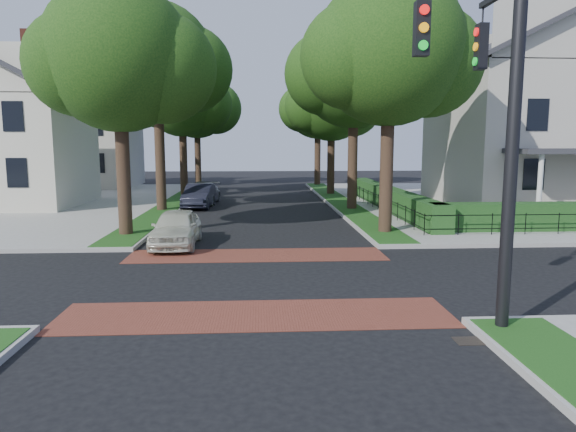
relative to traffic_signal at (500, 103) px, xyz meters
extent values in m
plane|color=black|center=(-4.89, 4.41, -4.71)|extent=(120.00, 120.00, 0.00)
cube|color=gray|center=(14.61, 23.41, -4.63)|extent=(30.00, 30.00, 0.15)
cube|color=brown|center=(-4.89, 7.61, -4.70)|extent=(9.00, 2.20, 0.01)
cube|color=brown|center=(-4.89, 1.21, -4.70)|extent=(9.00, 2.20, 0.01)
cube|color=black|center=(-0.59, -0.59, -4.70)|extent=(0.65, 0.45, 0.01)
cube|color=#164313|center=(0.51, 23.51, -4.55)|extent=(1.60, 29.80, 0.02)
cube|color=#164313|center=(-10.29, 23.51, -4.55)|extent=(1.60, 29.80, 0.02)
cylinder|color=black|center=(0.61, 11.41, -0.88)|extent=(0.56, 0.56, 7.35)
sphere|color=#13340E|center=(0.61, 11.41, 3.00)|extent=(6.20, 6.20, 6.20)
sphere|color=#13340E|center=(2.32, 11.71, 2.60)|extent=(4.65, 4.65, 4.65)
sphere|color=#13340E|center=(-0.94, 11.21, 2.70)|extent=(4.34, 4.34, 4.34)
sphere|color=#13340E|center=(0.71, 12.96, 3.50)|extent=(4.03, 4.03, 4.03)
cylinder|color=black|center=(0.61, 19.41, -0.71)|extent=(0.56, 0.56, 7.70)
sphere|color=#13340E|center=(0.61, 19.41, 3.36)|extent=(6.60, 6.60, 6.60)
sphere|color=#13340E|center=(2.43, 19.71, 2.96)|extent=(4.95, 4.95, 4.95)
sphere|color=#13340E|center=(-1.04, 19.21, 3.06)|extent=(4.62, 4.62, 4.62)
sphere|color=#13340E|center=(0.71, 21.06, 3.86)|extent=(4.29, 4.29, 4.29)
cylinder|color=black|center=(0.61, 28.41, -1.23)|extent=(0.56, 0.56, 6.65)
sphere|color=#13340E|center=(0.61, 28.41, 2.28)|extent=(5.80, 5.80, 5.80)
sphere|color=#13340E|center=(2.21, 28.71, 1.88)|extent=(4.35, 4.35, 4.35)
sphere|color=#13340E|center=(-0.84, 28.21, 1.98)|extent=(4.06, 4.06, 4.06)
sphere|color=#13340E|center=(0.71, 29.86, 2.78)|extent=(3.77, 3.77, 3.77)
cylinder|color=black|center=(0.61, 37.41, -1.06)|extent=(0.56, 0.56, 7.00)
sphere|color=#13340E|center=(0.61, 37.41, 2.64)|extent=(6.00, 6.00, 6.00)
sphere|color=#13340E|center=(2.26, 37.71, 2.24)|extent=(4.50, 4.50, 4.50)
sphere|color=#13340E|center=(-0.89, 37.21, 2.34)|extent=(4.20, 4.20, 4.20)
sphere|color=#13340E|center=(0.71, 38.91, 3.14)|extent=(3.90, 3.90, 3.90)
cylinder|color=black|center=(-10.39, 11.41, -1.06)|extent=(0.56, 0.56, 7.00)
sphere|color=#13340E|center=(-10.39, 11.41, 2.64)|extent=(6.00, 6.00, 6.00)
sphere|color=#13340E|center=(-8.74, 11.71, 2.24)|extent=(4.50, 4.50, 4.50)
sphere|color=#13340E|center=(-11.89, 11.21, 2.34)|extent=(4.20, 4.20, 4.20)
sphere|color=#13340E|center=(-10.29, 12.91, 3.14)|extent=(3.90, 3.90, 3.90)
cylinder|color=black|center=(-10.39, 19.41, -0.53)|extent=(0.56, 0.56, 8.05)
sphere|color=#13340E|center=(-10.39, 19.41, 3.72)|extent=(6.40, 6.40, 6.40)
sphere|color=#13340E|center=(-8.63, 19.71, 3.32)|extent=(4.80, 4.80, 4.80)
sphere|color=#13340E|center=(-11.99, 19.21, 3.42)|extent=(4.48, 4.48, 4.48)
sphere|color=#13340E|center=(-10.29, 21.01, 4.22)|extent=(4.16, 4.16, 4.16)
cylinder|color=black|center=(-10.39, 28.41, -1.13)|extent=(0.56, 0.56, 6.86)
sphere|color=#13340E|center=(-10.39, 28.41, 2.50)|extent=(5.60, 5.60, 5.60)
sphere|color=#13340E|center=(-8.85, 28.71, 2.10)|extent=(4.20, 4.20, 4.20)
sphere|color=#13340E|center=(-11.79, 28.21, 2.20)|extent=(3.92, 3.92, 3.92)
sphere|color=#13340E|center=(-10.29, 29.81, 3.00)|extent=(3.64, 3.64, 3.64)
cylinder|color=black|center=(-10.39, 37.41, -0.99)|extent=(0.56, 0.56, 7.14)
sphere|color=#13340E|center=(-10.39, 37.41, 2.79)|extent=(6.20, 6.20, 6.20)
sphere|color=#13340E|center=(-8.68, 37.71, 2.39)|extent=(4.65, 4.65, 4.65)
sphere|color=#13340E|center=(-11.94, 37.21, 2.49)|extent=(4.34, 4.34, 4.34)
sphere|color=#13340E|center=(-10.29, 38.96, 3.29)|extent=(4.03, 4.03, 4.03)
cube|color=#153D17|center=(2.81, 19.41, -3.96)|extent=(1.00, 18.00, 1.20)
cube|color=#B5B0A2|center=(12.61, 20.41, -0.56)|extent=(12.00, 10.00, 8.00)
cylinder|color=white|center=(8.41, 13.26, -2.71)|extent=(0.24, 0.24, 3.00)
cube|color=beige|center=(-20.39, 22.41, -1.31)|extent=(9.00, 8.00, 6.50)
cube|color=brown|center=(-17.69, 20.81, 3.76)|extent=(0.80, 0.80, 3.64)
cube|color=#B5B0A2|center=(-20.39, 36.41, -1.31)|extent=(9.00, 8.00, 6.50)
cube|color=brown|center=(-17.69, 34.81, 3.76)|extent=(0.80, 0.80, 3.64)
cylinder|color=black|center=(0.21, -0.19, -0.56)|extent=(0.26, 0.26, 8.00)
cube|color=black|center=(-1.69, -0.19, 1.34)|extent=(0.28, 0.22, 1.00)
cylinder|color=red|center=(-1.69, -0.32, 1.66)|extent=(0.18, 0.05, 0.18)
cylinder|color=orange|center=(-1.69, -0.32, 1.34)|extent=(0.18, 0.05, 0.18)
cylinder|color=#0CB226|center=(-1.69, -0.32, 1.02)|extent=(0.18, 0.05, 0.18)
cube|color=black|center=(0.21, 1.51, 1.34)|extent=(0.22, 0.28, 1.00)
cylinder|color=red|center=(0.08, 1.51, 1.66)|extent=(0.05, 0.18, 0.18)
cylinder|color=orange|center=(0.08, 1.51, 1.34)|extent=(0.05, 0.18, 0.18)
cylinder|color=#0CB226|center=(0.08, 1.51, 1.02)|extent=(0.05, 0.18, 0.18)
imported|color=silver|center=(-7.98, 9.48, -4.00)|extent=(1.71, 4.16, 1.41)
imported|color=black|center=(-8.49, 21.56, -3.98)|extent=(1.78, 4.50, 1.46)
imported|color=slate|center=(-8.49, 23.62, -4.04)|extent=(2.14, 4.72, 1.34)
camera|label=1|loc=(-4.78, -10.13, -0.81)|focal=32.00mm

